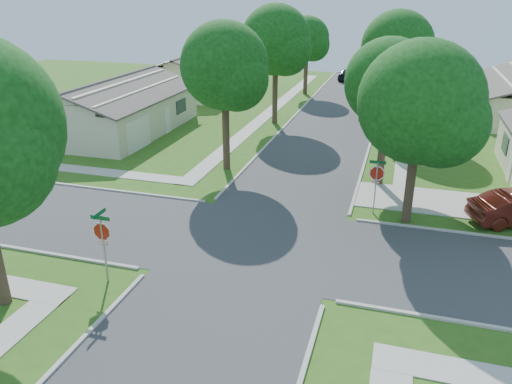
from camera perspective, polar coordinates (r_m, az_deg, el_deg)
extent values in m
plane|color=#2F5918|center=(22.44, 0.23, -5.82)|extent=(100.00, 100.00, 0.00)
cube|color=#333335|center=(22.44, 0.23, -5.80)|extent=(7.00, 100.00, 0.02)
cube|color=#9E9B91|center=(46.23, 16.96, 8.12)|extent=(1.20, 40.00, 0.04)
cube|color=#9E9B91|center=(47.67, 2.02, 9.48)|extent=(1.20, 40.00, 0.04)
cube|color=#9E9B91|center=(28.25, 20.05, -1.07)|extent=(8.80, 3.60, 0.05)
cube|color=gray|center=(19.87, -16.95, -6.43)|extent=(0.06, 0.06, 2.70)
cylinder|color=white|center=(19.51, -17.21, -4.36)|extent=(1.05, 0.02, 1.05)
cylinder|color=#AE190C|center=(19.51, -17.21, -4.36)|extent=(0.90, 0.03, 0.90)
cube|color=#AE190C|center=(19.72, -17.06, -5.58)|extent=(0.34, 0.03, 0.12)
cube|color=white|center=(19.72, -17.06, -5.58)|extent=(0.30, 0.03, 0.08)
cube|color=#0C5426|center=(19.27, -17.40, -2.84)|extent=(0.80, 0.02, 0.16)
cube|color=#0C5426|center=(19.20, -17.46, -2.36)|extent=(0.02, 0.80, 0.16)
cube|color=gray|center=(25.45, 13.48, 0.39)|extent=(0.06, 0.06, 2.70)
cylinder|color=white|center=(25.17, 13.65, 2.08)|extent=(1.05, 0.02, 1.05)
cylinder|color=#AE190C|center=(25.17, 13.65, 2.08)|extent=(0.90, 0.03, 0.90)
cube|color=#AE190C|center=(25.33, 13.55, 1.09)|extent=(0.34, 0.03, 0.12)
cube|color=white|center=(25.33, 13.55, 1.09)|extent=(0.30, 0.03, 0.08)
cube|color=#0C5426|center=(24.98, 13.76, 3.31)|extent=(0.80, 0.02, 0.16)
cube|color=#0C5426|center=(24.93, 13.80, 3.70)|extent=(0.02, 0.80, 0.16)
cylinder|color=#38281C|center=(29.30, 14.19, 4.53)|extent=(0.44, 0.44, 3.95)
sphere|color=#0E380E|center=(28.41, 14.94, 12.05)|extent=(4.80, 4.80, 4.80)
sphere|color=#0E380E|center=(28.03, 16.50, 10.50)|extent=(3.46, 3.46, 3.46)
sphere|color=#0E380E|center=(29.11, 13.46, 11.45)|extent=(3.26, 3.26, 3.26)
cylinder|color=#38281C|center=(40.89, 15.22, 9.62)|extent=(0.44, 0.44, 4.30)
sphere|color=#0E380E|center=(40.22, 15.86, 15.69)|extent=(5.40, 5.40, 5.40)
sphere|color=#0E380E|center=(39.75, 17.13, 14.50)|extent=(3.89, 3.89, 3.89)
sphere|color=#0E380E|center=(40.97, 14.64, 15.15)|extent=(3.67, 3.67, 3.67)
cylinder|color=#38281C|center=(53.68, 15.81, 12.38)|extent=(0.44, 0.44, 4.20)
sphere|color=#0E380E|center=(53.19, 16.29, 16.75)|extent=(5.00, 5.00, 5.00)
sphere|color=#0E380E|center=(52.74, 17.19, 15.93)|extent=(3.60, 3.60, 3.60)
sphere|color=#0E380E|center=(53.87, 15.42, 16.36)|extent=(3.40, 3.40, 3.40)
cylinder|color=#38281C|center=(31.00, -3.44, 6.43)|extent=(0.44, 0.44, 4.25)
sphere|color=#0E380E|center=(30.12, -3.63, 14.22)|extent=(5.20, 5.20, 5.20)
sphere|color=#0E380E|center=(29.43, -2.25, 12.78)|extent=(3.74, 3.74, 3.74)
sphere|color=#0E380E|center=(31.07, -4.58, 13.47)|extent=(3.54, 3.54, 3.54)
cylinder|color=#38281C|center=(42.13, 2.18, 10.83)|extent=(0.44, 0.44, 4.44)
sphere|color=#0E380E|center=(41.47, 2.27, 16.99)|extent=(5.60, 5.60, 5.60)
sphere|color=#0E380E|center=(40.77, 3.44, 15.89)|extent=(4.03, 4.03, 4.03)
sphere|color=#0E380E|center=(42.42, 1.36, 16.36)|extent=(3.81, 3.81, 3.81)
cylinder|color=#38281C|center=(54.67, 5.69, 13.10)|extent=(0.44, 0.44, 3.90)
sphere|color=#0E380E|center=(54.20, 5.85, 17.05)|extent=(4.60, 4.60, 4.60)
sphere|color=#0E380E|center=(53.66, 6.60, 16.35)|extent=(3.31, 3.31, 3.31)
sphere|color=#0E380E|center=(54.94, 5.21, 16.66)|extent=(3.13, 3.13, 3.13)
cylinder|color=#38281C|center=(24.83, 17.16, 0.49)|extent=(0.44, 0.44, 3.54)
sphere|color=#0E380E|center=(23.69, 18.28, 9.71)|extent=(5.60, 5.60, 5.60)
sphere|color=#0E380E|center=(23.34, 20.50, 7.47)|extent=(4.03, 4.03, 4.03)
sphere|color=#0E380E|center=(24.48, 16.14, 8.98)|extent=(3.81, 3.81, 3.81)
cube|color=silver|center=(32.75, 27.07, 2.78)|extent=(0.06, 0.90, 2.00)
cube|color=#1E2633|center=(35.05, 26.59, 4.98)|extent=(0.06, 1.80, 1.10)
cube|color=#47413D|center=(49.26, 26.83, 11.64)|extent=(4.42, 13.60, 1.56)
cube|color=silver|center=(45.56, 24.53, 8.29)|extent=(0.06, 3.20, 2.20)
cube|color=silver|center=(50.00, 23.94, 9.36)|extent=(0.06, 0.90, 2.00)
cube|color=#1E2633|center=(52.43, 23.74, 10.53)|extent=(0.06, 1.80, 1.10)
cube|color=#BFB797|center=(41.29, -15.59, 8.64)|extent=(8.00, 13.00, 2.80)
cube|color=#47413D|center=(39.87, -13.39, 11.40)|extent=(4.42, 13.60, 1.56)
cube|color=#47413D|center=(41.98, -18.25, 11.42)|extent=(4.42, 13.60, 1.56)
cube|color=silver|center=(36.10, -13.25, 6.47)|extent=(0.06, 3.20, 2.20)
cube|color=silver|center=(40.00, -10.07, 8.09)|extent=(0.06, 0.90, 2.00)
cube|color=#1E2633|center=(42.15, -8.55, 9.68)|extent=(0.06, 1.80, 1.10)
cube|color=#BFB797|center=(56.13, -6.42, 12.74)|extent=(8.00, 13.00, 2.80)
cube|color=#47413D|center=(55.09, -4.53, 14.78)|extent=(4.42, 13.60, 1.56)
cube|color=#47413D|center=(56.63, -8.44, 14.82)|extent=(4.42, 13.60, 1.56)
cube|color=silver|center=(51.14, -3.86, 11.56)|extent=(0.06, 3.20, 2.20)
cube|color=silver|center=(55.38, -2.20, 12.31)|extent=(0.06, 0.90, 2.00)
cube|color=#1E2633|center=(57.72, -1.36, 13.28)|extent=(0.06, 1.80, 1.10)
imported|color=black|center=(45.03, 12.73, 9.00)|extent=(1.67, 3.82, 1.28)
imported|color=black|center=(64.36, 10.45, 13.06)|extent=(2.20, 4.65, 1.31)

